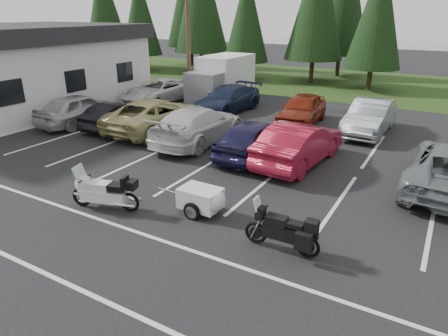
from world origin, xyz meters
TOP-DOWN VIEW (x-y plane):
  - ground at (0.00, 0.00)m, footprint 120.00×120.00m
  - grass_strip at (0.00, 24.00)m, footprint 80.00×16.00m
  - lake_water at (4.00, 55.00)m, footprint 70.00×50.00m
  - building at (-18.00, 4.00)m, footprint 10.60×15.60m
  - utility_pole at (-10.00, 12.00)m, footprint 1.60×0.26m
  - box_truck at (-8.00, 12.50)m, footprint 2.40×5.60m
  - stall_markings at (0.00, 2.00)m, footprint 32.00×16.00m
  - conifer_0 at (-28.00, 22.50)m, footprint 4.58×4.58m
  - conifer_1 at (-22.00, 21.20)m, footprint 3.96×3.96m
  - conifer_3 at (-10.50, 21.40)m, footprint 3.87×3.87m
  - conifer_5 at (0.00, 21.60)m, footprint 4.14×4.14m
  - car_near_0 at (-11.41, 3.71)m, footprint 2.09×4.91m
  - car_near_1 at (-9.13, 4.09)m, footprint 1.54×4.15m
  - car_near_2 at (-7.07, 4.67)m, footprint 2.96×6.02m
  - car_near_3 at (-4.14, 4.18)m, footprint 2.48×5.75m
  - car_near_4 at (-1.03, 3.71)m, footprint 1.97×4.69m
  - car_near_5 at (0.86, 3.83)m, footprint 2.17×5.21m
  - car_far_0 at (-11.16, 10.13)m, footprint 2.80×5.63m
  - car_far_1 at (-5.96, 10.11)m, footprint 2.61×5.39m
  - car_far_2 at (-1.12, 9.67)m, footprint 2.18×4.79m
  - car_far_3 at (2.41, 9.64)m, footprint 1.84×5.00m
  - touring_motorcycle at (-2.92, -2.88)m, footprint 2.59×1.43m
  - cargo_trailer at (-0.24, -1.66)m, footprint 1.79×1.02m
  - adventure_motorcycle at (2.64, -2.33)m, footprint 2.24×0.83m

SIDE VIEW (x-z plane):
  - ground at x=0.00m, z-range 0.00..0.00m
  - lake_water at x=4.00m, z-range -0.01..0.01m
  - stall_markings at x=0.00m, z-range 0.00..0.01m
  - grass_strip at x=0.00m, z-range 0.00..0.01m
  - cargo_trailer at x=-0.24m, z-range 0.00..0.82m
  - adventure_motorcycle at x=2.64m, z-range 0.00..1.35m
  - car_near_1 at x=-9.13m, z-range 0.00..1.36m
  - touring_motorcycle at x=-2.92m, z-range 0.00..1.37m
  - car_far_1 at x=-5.96m, z-range 0.00..1.51m
  - car_far_0 at x=-11.16m, z-range 0.00..1.53m
  - car_near_4 at x=-1.03m, z-range 0.00..1.58m
  - car_far_2 at x=-1.12m, z-range 0.00..1.59m
  - car_far_3 at x=2.41m, z-range 0.00..1.63m
  - car_near_2 at x=-7.07m, z-range 0.00..1.64m
  - car_near_3 at x=-4.14m, z-range 0.00..1.65m
  - car_near_0 at x=-11.41m, z-range 0.00..1.65m
  - car_near_5 at x=0.86m, z-range 0.00..1.67m
  - box_truck at x=-8.00m, z-range 0.00..2.90m
  - building at x=-18.00m, z-range 0.00..4.90m
  - utility_pole at x=-10.00m, z-range 0.20..9.20m
  - conifer_3 at x=-10.50m, z-range 0.76..9.78m
  - conifer_1 at x=-22.00m, z-range 0.78..10.00m
  - conifer_5 at x=0.00m, z-range 0.81..10.45m
  - conifer_0 at x=-28.00m, z-range 0.90..11.56m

